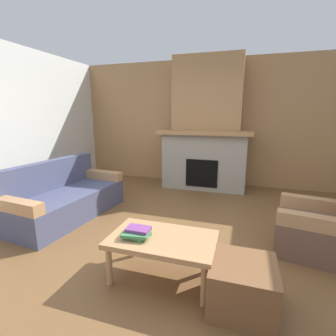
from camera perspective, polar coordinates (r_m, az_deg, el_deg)
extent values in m
plane|color=brown|center=(3.11, 0.19, -17.71)|extent=(9.00, 9.00, 0.00)
cube|color=#A87A4C|center=(5.62, 9.44, 10.23)|extent=(6.00, 0.12, 2.70)
cube|color=gray|center=(5.31, 8.51, 1.70)|extent=(1.70, 0.70, 1.15)
cube|color=black|center=(5.03, 7.84, -1.16)|extent=(0.64, 0.08, 0.56)
cube|color=#A87A4C|center=(5.18, 8.64, 8.29)|extent=(1.90, 0.82, 0.08)
cube|color=#A87A4C|center=(5.33, 9.19, 16.74)|extent=(1.40, 0.50, 1.47)
cube|color=#474C6B|center=(4.12, -22.29, -7.77)|extent=(1.01, 1.87, 0.40)
cube|color=#474C6B|center=(4.25, -26.02, -1.54)|extent=(0.33, 1.81, 0.45)
cube|color=tan|center=(3.55, -32.08, -7.37)|extent=(0.85, 0.24, 0.15)
cube|color=tan|center=(4.62, -15.43, -1.53)|extent=(0.85, 0.24, 0.15)
cube|color=brown|center=(3.37, 30.53, -13.23)|extent=(0.89, 0.89, 0.40)
cube|color=tan|center=(3.56, 30.86, -7.15)|extent=(0.77, 0.28, 0.15)
cube|color=tan|center=(2.98, 31.34, -10.89)|extent=(0.77, 0.28, 0.15)
cube|color=tan|center=(2.41, -1.30, -16.27)|extent=(1.00, 0.60, 0.05)
cylinder|color=tan|center=(2.50, -13.48, -21.25)|extent=(0.06, 0.06, 0.38)
cylinder|color=tan|center=(2.25, 8.36, -25.39)|extent=(0.06, 0.06, 0.38)
cylinder|color=tan|center=(2.86, -8.39, -16.38)|extent=(0.06, 0.06, 0.38)
cylinder|color=tan|center=(2.64, 10.13, -19.10)|extent=(0.06, 0.06, 0.38)
cube|color=brown|center=(2.30, 16.86, -24.68)|extent=(0.52, 0.52, 0.40)
cube|color=#3D7F4C|center=(2.43, -7.16, -15.19)|extent=(0.24, 0.22, 0.03)
cube|color=#3D7F4C|center=(2.41, -7.27, -14.63)|extent=(0.27, 0.25, 0.03)
cube|color=#7A3D84|center=(2.41, -6.92, -13.89)|extent=(0.22, 0.15, 0.03)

